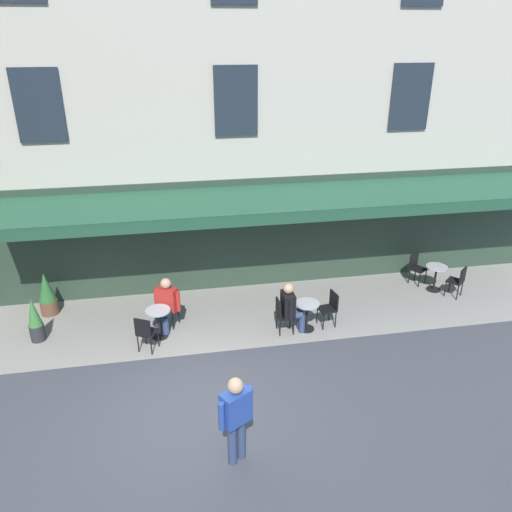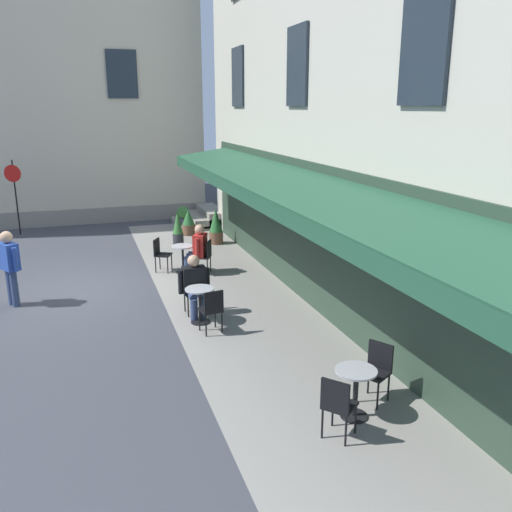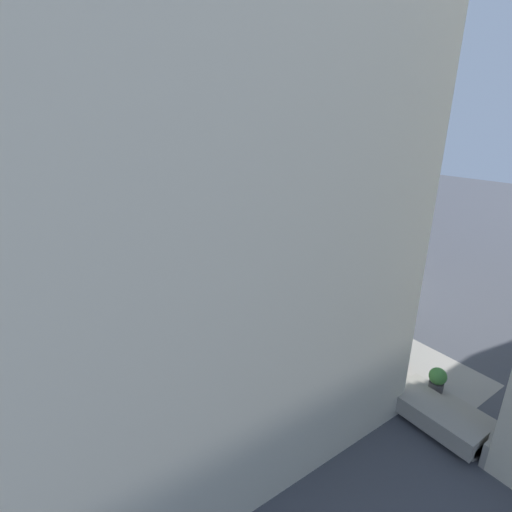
{
  "view_description": "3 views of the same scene",
  "coord_description": "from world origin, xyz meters",
  "px_view_note": "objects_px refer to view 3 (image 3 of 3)",
  "views": [
    {
      "loc": [
        0.14,
        7.8,
        6.8
      ],
      "look_at": [
        -1.99,
        -3.93,
        1.39
      ],
      "focal_mm": 34.93,
      "sensor_mm": 36.0,
      "label": 1
    },
    {
      "loc": [
        -13.22,
        -0.23,
        4.33
      ],
      "look_at": [
        -2.13,
        -3.86,
        1.08
      ],
      "focal_mm": 37.65,
      "sensor_mm": 36.0,
      "label": 2
    },
    {
      "loc": [
        10.15,
        -12.24,
        6.91
      ],
      "look_at": [
        -1.9,
        -3.95,
        1.55
      ],
      "focal_mm": 26.62,
      "sensor_mm": 36.0,
      "label": 3
    }
  ],
  "objects_px": {
    "seated_companion_in_black": "(277,262)",
    "cafe_chair_black_kerbside": "(280,267)",
    "potted_plant_under_sign": "(437,381)",
    "seated_patron_in_red": "(310,289)",
    "walking_pedestrian_in_blue": "(365,252)",
    "cafe_table_streetside": "(271,264)",
    "cafe_chair_black_corner_left": "(197,248)",
    "cafe_chair_black_near_door": "(336,291)",
    "cafe_table_mid_terrace": "(204,246)",
    "potted_plant_entrance_right": "(400,359)",
    "potted_plant_by_steps": "(346,338)",
    "potted_plant_entrance_left": "(373,327)",
    "cafe_chair_black_back_row": "(208,241)",
    "cafe_chair_black_under_awning": "(304,293)",
    "cafe_chair_black_corner_right": "(261,259)",
    "cafe_table_near_entrance": "(320,294)",
    "parked_car_navy": "(321,219)"
  },
  "relations": [
    {
      "from": "cafe_chair_black_back_row",
      "to": "potted_plant_by_steps",
      "type": "distance_m",
      "value": 11.05
    },
    {
      "from": "potted_plant_entrance_right",
      "to": "cafe_chair_black_kerbside",
      "type": "bearing_deg",
      "value": 169.54
    },
    {
      "from": "potted_plant_by_steps",
      "to": "potted_plant_entrance_right",
      "type": "bearing_deg",
      "value": 22.28
    },
    {
      "from": "cafe_chair_black_corner_left",
      "to": "cafe_table_streetside",
      "type": "distance_m",
      "value": 4.26
    },
    {
      "from": "cafe_table_streetside",
      "to": "potted_plant_entrance_right",
      "type": "height_order",
      "value": "potted_plant_entrance_right"
    },
    {
      "from": "cafe_table_mid_terrace",
      "to": "potted_plant_entrance_right",
      "type": "distance_m",
      "value": 12.09
    },
    {
      "from": "cafe_chair_black_back_row",
      "to": "cafe_chair_black_under_awning",
      "type": "bearing_deg",
      "value": -0.1
    },
    {
      "from": "seated_companion_in_black",
      "to": "parked_car_navy",
      "type": "height_order",
      "value": "seated_companion_in_black"
    },
    {
      "from": "cafe_chair_black_back_row",
      "to": "cafe_chair_black_corner_left",
      "type": "relative_size",
      "value": 1.0
    },
    {
      "from": "potted_plant_entrance_left",
      "to": "parked_car_navy",
      "type": "distance_m",
      "value": 13.31
    },
    {
      "from": "potted_plant_by_steps",
      "to": "potted_plant_entrance_right",
      "type": "distance_m",
      "value": 1.63
    },
    {
      "from": "seated_companion_in_black",
      "to": "potted_plant_entrance_right",
      "type": "relative_size",
      "value": 1.46
    },
    {
      "from": "cafe_chair_black_corner_right",
      "to": "parked_car_navy",
      "type": "xyz_separation_m",
      "value": [
        -3.62,
        7.29,
        0.16
      ]
    },
    {
      "from": "cafe_chair_black_corner_left",
      "to": "cafe_chair_black_kerbside",
      "type": "bearing_deg",
      "value": 23.1
    },
    {
      "from": "cafe_chair_black_corner_left",
      "to": "cafe_chair_black_kerbside",
      "type": "height_order",
      "value": "same"
    },
    {
      "from": "cafe_chair_black_near_door",
      "to": "cafe_table_streetside",
      "type": "height_order",
      "value": "cafe_chair_black_near_door"
    },
    {
      "from": "cafe_table_streetside",
      "to": "potted_plant_by_steps",
      "type": "distance_m",
      "value": 6.72
    },
    {
      "from": "cafe_table_streetside",
      "to": "potted_plant_entrance_left",
      "type": "xyz_separation_m",
      "value": [
        6.47,
        -0.7,
        0.06
      ]
    },
    {
      "from": "potted_plant_under_sign",
      "to": "cafe_chair_black_back_row",
      "type": "bearing_deg",
      "value": 177.9
    },
    {
      "from": "cafe_table_streetside",
      "to": "seated_companion_in_black",
      "type": "relative_size",
      "value": 0.56
    },
    {
      "from": "cafe_table_streetside",
      "to": "seated_patron_in_red",
      "type": "relative_size",
      "value": 0.56
    },
    {
      "from": "cafe_chair_black_back_row",
      "to": "potted_plant_by_steps",
      "type": "xyz_separation_m",
      "value": [
        10.99,
        -1.08,
        0.03
      ]
    },
    {
      "from": "potted_plant_by_steps",
      "to": "potted_plant_entrance_left",
      "type": "xyz_separation_m",
      "value": [
        0.04,
        1.25,
        -0.03
      ]
    },
    {
      "from": "seated_companion_in_black",
      "to": "walking_pedestrian_in_blue",
      "type": "bearing_deg",
      "value": 63.51
    },
    {
      "from": "seated_companion_in_black",
      "to": "walking_pedestrian_in_blue",
      "type": "distance_m",
      "value": 4.23
    },
    {
      "from": "seated_patron_in_red",
      "to": "walking_pedestrian_in_blue",
      "type": "bearing_deg",
      "value": 103.85
    },
    {
      "from": "cafe_table_near_entrance",
      "to": "cafe_chair_black_corner_left",
      "type": "xyz_separation_m",
      "value": [
        -7.42,
        -1.57,
        0.06
      ]
    },
    {
      "from": "seated_companion_in_black",
      "to": "potted_plant_by_steps",
      "type": "xyz_separation_m",
      "value": [
        6.02,
        -1.96,
        -0.13
      ]
    },
    {
      "from": "cafe_chair_black_corner_left",
      "to": "seated_patron_in_red",
      "type": "distance_m",
      "value": 7.32
    },
    {
      "from": "potted_plant_under_sign",
      "to": "potted_plant_entrance_right",
      "type": "bearing_deg",
      "value": 178.45
    },
    {
      "from": "cafe_chair_black_corner_right",
      "to": "potted_plant_entrance_right",
      "type": "relative_size",
      "value": 1.0
    },
    {
      "from": "potted_plant_under_sign",
      "to": "potted_plant_entrance_left",
      "type": "xyz_separation_m",
      "value": [
        -2.61,
        0.66,
        0.11
      ]
    },
    {
      "from": "cafe_table_streetside",
      "to": "seated_companion_in_black",
      "type": "bearing_deg",
      "value": 1.36
    },
    {
      "from": "cafe_table_near_entrance",
      "to": "cafe_chair_black_corner_right",
      "type": "distance_m",
      "value": 4.22
    },
    {
      "from": "cafe_chair_black_kerbside",
      "to": "potted_plant_entrance_left",
      "type": "relative_size",
      "value": 0.81
    },
    {
      "from": "cafe_table_mid_terrace",
      "to": "seated_companion_in_black",
      "type": "distance_m",
      "value": 4.77
    },
    {
      "from": "cafe_chair_black_near_door",
      "to": "walking_pedestrian_in_blue",
      "type": "distance_m",
      "value": 3.91
    },
    {
      "from": "cafe_chair_black_kerbside",
      "to": "potted_plant_under_sign",
      "type": "bearing_deg",
      "value": -9.26
    },
    {
      "from": "potted_plant_by_steps",
      "to": "cafe_chair_black_under_awning",
      "type": "bearing_deg",
      "value": 161.17
    },
    {
      "from": "cafe_chair_black_corner_left",
      "to": "cafe_table_streetside",
      "type": "height_order",
      "value": "cafe_chair_black_corner_left"
    },
    {
      "from": "cafe_table_near_entrance",
      "to": "seated_companion_in_black",
      "type": "xyz_separation_m",
      "value": [
        -3.18,
        0.33,
        0.22
      ]
    },
    {
      "from": "cafe_chair_black_back_row",
      "to": "potted_plant_under_sign",
      "type": "relative_size",
      "value": 1.12
    },
    {
      "from": "cafe_chair_black_under_awning",
      "to": "parked_car_navy",
      "type": "xyz_separation_m",
      "value": [
        -7.54,
        8.06,
        0.16
      ]
    },
    {
      "from": "cafe_table_mid_terrace",
      "to": "parked_car_navy",
      "type": "distance_m",
      "value": 8.54
    },
    {
      "from": "potted_plant_entrance_right",
      "to": "potted_plant_entrance_left",
      "type": "xyz_separation_m",
      "value": [
        -1.46,
        0.63,
        0.11
      ]
    },
    {
      "from": "cafe_chair_black_near_door",
      "to": "potted_plant_entrance_left",
      "type": "bearing_deg",
      "value": -19.99
    },
    {
      "from": "potted_plant_under_sign",
      "to": "potted_plant_entrance_left",
      "type": "relative_size",
      "value": 0.72
    },
    {
      "from": "cafe_chair_black_kerbside",
      "to": "parked_car_navy",
      "type": "height_order",
      "value": "parked_car_navy"
    },
    {
      "from": "seated_companion_in_black",
      "to": "cafe_chair_black_kerbside",
      "type": "bearing_deg",
      "value": 1.36
    },
    {
      "from": "cafe_chair_black_under_awning",
      "to": "cafe_chair_black_corner_right",
      "type": "xyz_separation_m",
      "value": [
        -3.92,
        0.77,
        0.0
      ]
    }
  ]
}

